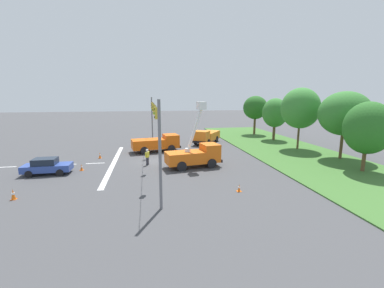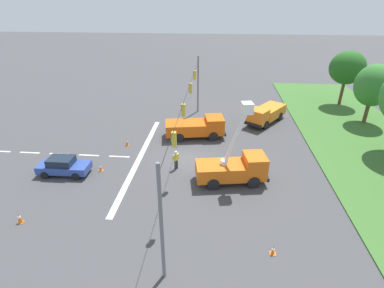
{
  "view_description": "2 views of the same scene",
  "coord_description": "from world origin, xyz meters",
  "px_view_note": "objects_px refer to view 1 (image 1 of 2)",
  "views": [
    {
      "loc": [
        29.12,
        -0.71,
        7.4
      ],
      "look_at": [
        0.93,
        4.17,
        2.02
      ],
      "focal_mm": 24.0,
      "sensor_mm": 36.0,
      "label": 1
    },
    {
      "loc": [
        24.35,
        2.54,
        13.92
      ],
      "look_at": [
        1.45,
        0.51,
        2.39
      ],
      "focal_mm": 28.0,
      "sensor_mm": 36.0,
      "label": 2
    }
  ],
  "objects_px": {
    "tree_centre": "(300,108)",
    "sedan_blue": "(47,166)",
    "traffic_cone_mid_left": "(100,155)",
    "traffic_cone_mid_right": "(81,167)",
    "tree_far_west": "(255,108)",
    "road_worker": "(147,156)",
    "traffic_cone_foreground_left": "(13,194)",
    "tree_west": "(275,113)",
    "utility_truck_support_far": "(157,143)",
    "utility_truck_support_near": "(206,136)",
    "traffic_cone_foreground_right": "(239,188)",
    "tree_east": "(345,114)",
    "utility_truck_bucket_lift": "(195,154)",
    "tree_far_east": "(368,128)"
  },
  "relations": [
    {
      "from": "traffic_cone_foreground_right",
      "to": "traffic_cone_mid_right",
      "type": "height_order",
      "value": "traffic_cone_mid_right"
    },
    {
      "from": "tree_far_west",
      "to": "utility_truck_support_far",
      "type": "height_order",
      "value": "tree_far_west"
    },
    {
      "from": "utility_truck_support_near",
      "to": "traffic_cone_foreground_right",
      "type": "height_order",
      "value": "utility_truck_support_near"
    },
    {
      "from": "traffic_cone_foreground_left",
      "to": "utility_truck_support_far",
      "type": "bearing_deg",
      "value": 143.4
    },
    {
      "from": "tree_far_west",
      "to": "utility_truck_bucket_lift",
      "type": "distance_m",
      "value": 25.97
    },
    {
      "from": "tree_far_west",
      "to": "traffic_cone_mid_right",
      "type": "distance_m",
      "value": 33.88
    },
    {
      "from": "tree_far_east",
      "to": "tree_west",
      "type": "bearing_deg",
      "value": 179.49
    },
    {
      "from": "tree_far_east",
      "to": "traffic_cone_mid_left",
      "type": "xyz_separation_m",
      "value": [
        -10.35,
        -26.59,
        -4.01
      ]
    },
    {
      "from": "tree_centre",
      "to": "sedan_blue",
      "type": "relative_size",
      "value": 1.97
    },
    {
      "from": "tree_east",
      "to": "utility_truck_bucket_lift",
      "type": "distance_m",
      "value": 18.05
    },
    {
      "from": "tree_far_east",
      "to": "traffic_cone_foreground_right",
      "type": "bearing_deg",
      "value": -77.95
    },
    {
      "from": "tree_centre",
      "to": "utility_truck_support_far",
      "type": "bearing_deg",
      "value": -95.78
    },
    {
      "from": "traffic_cone_foreground_left",
      "to": "traffic_cone_foreground_right",
      "type": "distance_m",
      "value": 16.73
    },
    {
      "from": "tree_west",
      "to": "sedan_blue",
      "type": "relative_size",
      "value": 1.63
    },
    {
      "from": "tree_centre",
      "to": "sedan_blue",
      "type": "bearing_deg",
      "value": -77.86
    },
    {
      "from": "tree_far_west",
      "to": "tree_centre",
      "type": "height_order",
      "value": "tree_centre"
    },
    {
      "from": "traffic_cone_foreground_right",
      "to": "traffic_cone_mid_right",
      "type": "xyz_separation_m",
      "value": [
        -8.25,
        -13.63,
        0.03
      ]
    },
    {
      "from": "tree_west",
      "to": "utility_truck_support_far",
      "type": "xyz_separation_m",
      "value": [
        5.67,
        -19.79,
        -3.44
      ]
    },
    {
      "from": "tree_west",
      "to": "utility_truck_support_far",
      "type": "height_order",
      "value": "tree_west"
    },
    {
      "from": "tree_centre",
      "to": "utility_truck_support_far",
      "type": "relative_size",
      "value": 1.28
    },
    {
      "from": "traffic_cone_mid_right",
      "to": "tree_far_east",
      "type": "bearing_deg",
      "value": 79.12
    },
    {
      "from": "tree_centre",
      "to": "tree_far_east",
      "type": "xyz_separation_m",
      "value": [
        11.06,
        0.16,
        -1.37
      ]
    },
    {
      "from": "utility_truck_support_near",
      "to": "traffic_cone_foreground_right",
      "type": "distance_m",
      "value": 20.87
    },
    {
      "from": "traffic_cone_foreground_left",
      "to": "traffic_cone_foreground_right",
      "type": "bearing_deg",
      "value": 85.59
    },
    {
      "from": "sedan_blue",
      "to": "traffic_cone_mid_left",
      "type": "xyz_separation_m",
      "value": [
        -5.8,
        3.85,
        -0.43
      ]
    },
    {
      "from": "tree_far_east",
      "to": "sedan_blue",
      "type": "bearing_deg",
      "value": -98.5
    },
    {
      "from": "tree_east",
      "to": "traffic_cone_mid_right",
      "type": "xyz_separation_m",
      "value": [
        -0.23,
        -29.15,
        -5.07
      ]
    },
    {
      "from": "traffic_cone_mid_left",
      "to": "traffic_cone_mid_right",
      "type": "distance_m",
      "value": 5.14
    },
    {
      "from": "utility_truck_support_near",
      "to": "tree_far_west",
      "type": "bearing_deg",
      "value": 123.42
    },
    {
      "from": "tree_far_east",
      "to": "traffic_cone_mid_left",
      "type": "bearing_deg",
      "value": -111.27
    },
    {
      "from": "sedan_blue",
      "to": "traffic_cone_mid_left",
      "type": "bearing_deg",
      "value": 146.46
    },
    {
      "from": "tree_far_east",
      "to": "sedan_blue",
      "type": "xyz_separation_m",
      "value": [
        -4.55,
        -30.43,
        -3.58
      ]
    },
    {
      "from": "utility_truck_support_near",
      "to": "road_worker",
      "type": "distance_m",
      "value": 14.74
    },
    {
      "from": "sedan_blue",
      "to": "traffic_cone_mid_left",
      "type": "distance_m",
      "value": 6.98
    },
    {
      "from": "traffic_cone_foreground_right",
      "to": "traffic_cone_mid_left",
      "type": "xyz_separation_m",
      "value": [
        -13.31,
        -12.72,
        0.07
      ]
    },
    {
      "from": "utility_truck_support_far",
      "to": "traffic_cone_foreground_left",
      "type": "distance_m",
      "value": 18.33
    },
    {
      "from": "tree_far_west",
      "to": "utility_truck_support_far",
      "type": "bearing_deg",
      "value": -57.52
    },
    {
      "from": "traffic_cone_foreground_right",
      "to": "tree_west",
      "type": "bearing_deg",
      "value": 147.07
    },
    {
      "from": "tree_west",
      "to": "tree_far_east",
      "type": "xyz_separation_m",
      "value": [
        18.7,
        -0.17,
        -0.24
      ]
    },
    {
      "from": "road_worker",
      "to": "traffic_cone_foreground_left",
      "type": "bearing_deg",
      "value": -50.45
    },
    {
      "from": "utility_truck_support_near",
      "to": "utility_truck_support_far",
      "type": "height_order",
      "value": "utility_truck_support_far"
    },
    {
      "from": "traffic_cone_foreground_left",
      "to": "tree_far_west",
      "type": "bearing_deg",
      "value": 131.82
    },
    {
      "from": "utility_truck_support_near",
      "to": "traffic_cone_foreground_right",
      "type": "relative_size",
      "value": 10.41
    },
    {
      "from": "traffic_cone_foreground_left",
      "to": "traffic_cone_mid_right",
      "type": "xyz_separation_m",
      "value": [
        -6.96,
        3.04,
        -0.08
      ]
    },
    {
      "from": "tree_west",
      "to": "sedan_blue",
      "type": "distance_m",
      "value": 33.93
    },
    {
      "from": "tree_centre",
      "to": "traffic_cone_mid_right",
      "type": "distance_m",
      "value": 28.46
    },
    {
      "from": "tree_east",
      "to": "utility_truck_support_far",
      "type": "bearing_deg",
      "value": -110.55
    },
    {
      "from": "road_worker",
      "to": "traffic_cone_foreground_right",
      "type": "height_order",
      "value": "road_worker"
    },
    {
      "from": "tree_far_west",
      "to": "utility_truck_support_far",
      "type": "distance_m",
      "value": 23.0
    },
    {
      "from": "utility_truck_support_near",
      "to": "traffic_cone_mid_right",
      "type": "relative_size",
      "value": 9.73
    }
  ]
}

